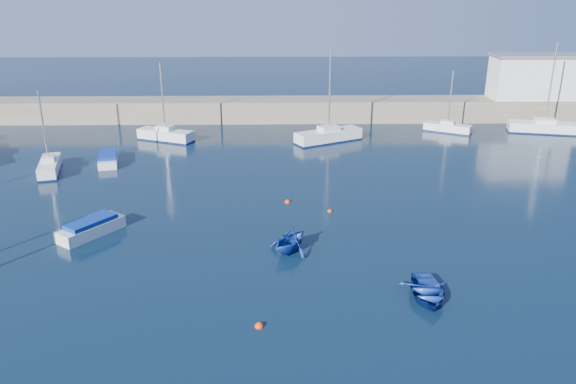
{
  "coord_description": "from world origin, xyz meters",
  "views": [
    {
      "loc": [
        -0.99,
        -21.88,
        15.75
      ],
      "look_at": [
        -0.31,
        16.19,
        1.6
      ],
      "focal_mm": 35.0,
      "sensor_mm": 36.0,
      "label": 1
    }
  ],
  "objects_px": {
    "sailboat_3": "(49,166)",
    "sailboat_8": "(544,127)",
    "dinghy_left": "(290,240)",
    "sailboat_7": "(447,128)",
    "motorboat_1": "(91,227)",
    "motorboat_2": "(108,158)",
    "sailboat_6": "(328,135)",
    "sailboat_5": "(165,135)",
    "dinghy_center": "(427,292)",
    "harbor_office": "(534,78)"
  },
  "relations": [
    {
      "from": "sailboat_7",
      "to": "sailboat_5",
      "type": "bearing_deg",
      "value": 125.9
    },
    {
      "from": "sailboat_7",
      "to": "motorboat_1",
      "type": "bearing_deg",
      "value": 160.87
    },
    {
      "from": "sailboat_3",
      "to": "sailboat_5",
      "type": "height_order",
      "value": "sailboat_5"
    },
    {
      "from": "sailboat_5",
      "to": "sailboat_6",
      "type": "distance_m",
      "value": 17.4
    },
    {
      "from": "motorboat_1",
      "to": "dinghy_center",
      "type": "distance_m",
      "value": 22.07
    },
    {
      "from": "sailboat_3",
      "to": "dinghy_left",
      "type": "distance_m",
      "value": 26.5
    },
    {
      "from": "sailboat_5",
      "to": "sailboat_6",
      "type": "bearing_deg",
      "value": -68.6
    },
    {
      "from": "motorboat_2",
      "to": "dinghy_left",
      "type": "relative_size",
      "value": 1.59
    },
    {
      "from": "harbor_office",
      "to": "sailboat_8",
      "type": "relative_size",
      "value": 1.0
    },
    {
      "from": "sailboat_6",
      "to": "sailboat_7",
      "type": "relative_size",
      "value": 1.41
    },
    {
      "from": "motorboat_2",
      "to": "sailboat_3",
      "type": "bearing_deg",
      "value": -161.66
    },
    {
      "from": "sailboat_3",
      "to": "sailboat_5",
      "type": "bearing_deg",
      "value": 37.35
    },
    {
      "from": "sailboat_8",
      "to": "dinghy_left",
      "type": "bearing_deg",
      "value": 148.45
    },
    {
      "from": "sailboat_5",
      "to": "sailboat_6",
      "type": "height_order",
      "value": "sailboat_6"
    },
    {
      "from": "motorboat_1",
      "to": "dinghy_left",
      "type": "xyz_separation_m",
      "value": [
        13.22,
        -2.79,
        0.29
      ]
    },
    {
      "from": "sailboat_6",
      "to": "dinghy_left",
      "type": "bearing_deg",
      "value": 141.59
    },
    {
      "from": "motorboat_1",
      "to": "sailboat_7",
      "type": "bearing_deg",
      "value": 76.65
    },
    {
      "from": "sailboat_3",
      "to": "sailboat_8",
      "type": "distance_m",
      "value": 52.01
    },
    {
      "from": "sailboat_6",
      "to": "sailboat_8",
      "type": "distance_m",
      "value": 24.85
    },
    {
      "from": "sailboat_5",
      "to": "dinghy_center",
      "type": "height_order",
      "value": "sailboat_5"
    },
    {
      "from": "sailboat_3",
      "to": "sailboat_7",
      "type": "distance_m",
      "value": 41.77
    },
    {
      "from": "sailboat_5",
      "to": "sailboat_7",
      "type": "bearing_deg",
      "value": -60.6
    },
    {
      "from": "sailboat_5",
      "to": "dinghy_left",
      "type": "height_order",
      "value": "sailboat_5"
    },
    {
      "from": "sailboat_5",
      "to": "dinghy_center",
      "type": "xyz_separation_m",
      "value": [
        19.91,
        -32.49,
        -0.26
      ]
    },
    {
      "from": "harbor_office",
      "to": "sailboat_8",
      "type": "height_order",
      "value": "sailboat_8"
    },
    {
      "from": "dinghy_center",
      "to": "motorboat_2",
      "type": "bearing_deg",
      "value": 136.92
    },
    {
      "from": "motorboat_2",
      "to": "sailboat_6",
      "type": "bearing_deg",
      "value": 5.43
    },
    {
      "from": "sailboat_7",
      "to": "sailboat_8",
      "type": "distance_m",
      "value": 10.83
    },
    {
      "from": "sailboat_5",
      "to": "dinghy_center",
      "type": "bearing_deg",
      "value": -124.7
    },
    {
      "from": "sailboat_6",
      "to": "sailboat_7",
      "type": "distance_m",
      "value": 14.31
    },
    {
      "from": "sailboat_3",
      "to": "dinghy_center",
      "type": "xyz_separation_m",
      "value": [
        28.18,
        -21.8,
        -0.22
      ]
    },
    {
      "from": "sailboat_3",
      "to": "dinghy_left",
      "type": "height_order",
      "value": "sailboat_3"
    },
    {
      "from": "dinghy_left",
      "to": "dinghy_center",
      "type": "bearing_deg",
      "value": -2.71
    },
    {
      "from": "sailboat_7",
      "to": "sailboat_8",
      "type": "relative_size",
      "value": 0.69
    },
    {
      "from": "harbor_office",
      "to": "dinghy_left",
      "type": "distance_m",
      "value": 47.44
    },
    {
      "from": "sailboat_5",
      "to": "motorboat_1",
      "type": "height_order",
      "value": "sailboat_5"
    },
    {
      "from": "harbor_office",
      "to": "motorboat_2",
      "type": "relative_size",
      "value": 2.04
    },
    {
      "from": "sailboat_7",
      "to": "dinghy_center",
      "type": "height_order",
      "value": "sailboat_7"
    },
    {
      "from": "motorboat_2",
      "to": "sailboat_5",
      "type": "bearing_deg",
      "value": 50.74
    },
    {
      "from": "sailboat_7",
      "to": "motorboat_2",
      "type": "height_order",
      "value": "sailboat_7"
    },
    {
      "from": "sailboat_7",
      "to": "sailboat_6",
      "type": "bearing_deg",
      "value": 135.64
    },
    {
      "from": "sailboat_3",
      "to": "sailboat_5",
      "type": "xyz_separation_m",
      "value": [
        8.27,
        10.69,
        0.04
      ]
    },
    {
      "from": "sailboat_6",
      "to": "dinghy_left",
      "type": "relative_size",
      "value": 3.13
    },
    {
      "from": "motorboat_1",
      "to": "motorboat_2",
      "type": "bearing_deg",
      "value": 137.97
    },
    {
      "from": "sailboat_8",
      "to": "sailboat_7",
      "type": "bearing_deg",
      "value": 101.22
    },
    {
      "from": "sailboat_8",
      "to": "motorboat_2",
      "type": "xyz_separation_m",
      "value": [
        -45.86,
        -10.66,
        -0.18
      ]
    },
    {
      "from": "sailboat_3",
      "to": "sailboat_8",
      "type": "xyz_separation_m",
      "value": [
        50.26,
        13.38,
        0.03
      ]
    },
    {
      "from": "sailboat_6",
      "to": "motorboat_2",
      "type": "relative_size",
      "value": 1.97
    },
    {
      "from": "sailboat_7",
      "to": "dinghy_center",
      "type": "distance_m",
      "value": 37.29
    },
    {
      "from": "sailboat_8",
      "to": "dinghy_left",
      "type": "height_order",
      "value": "sailboat_8"
    }
  ]
}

